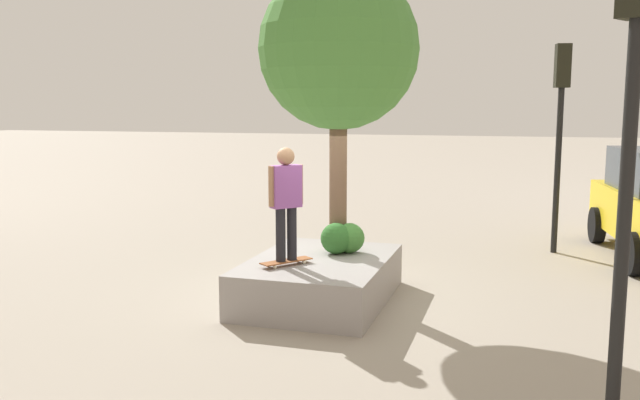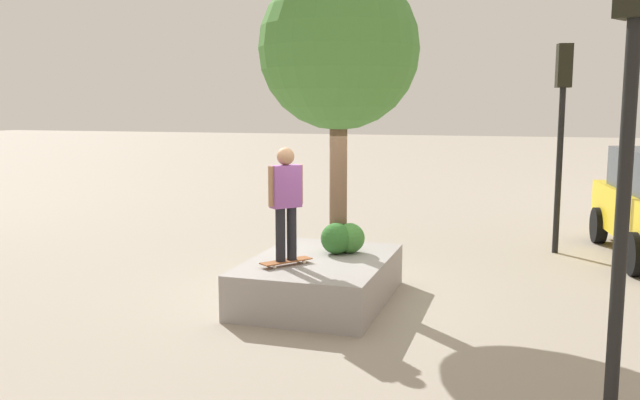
{
  "view_description": "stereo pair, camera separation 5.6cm",
  "coord_description": "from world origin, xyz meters",
  "views": [
    {
      "loc": [
        9.57,
        2.89,
        2.95
      ],
      "look_at": [
        0.14,
        -0.01,
        1.56
      ],
      "focal_mm": 37.27,
      "sensor_mm": 36.0,
      "label": 1
    },
    {
      "loc": [
        9.55,
        2.94,
        2.95
      ],
      "look_at": [
        0.14,
        -0.01,
        1.56
      ],
      "focal_mm": 37.27,
      "sensor_mm": 36.0,
      "label": 2
    }
  ],
  "objects": [
    {
      "name": "skateboarder",
      "position": [
        0.7,
        -0.35,
        1.68
      ],
      "size": [
        0.46,
        0.43,
        1.64
      ],
      "color": "black",
      "rests_on": "skateboard"
    },
    {
      "name": "ground_plane",
      "position": [
        0.0,
        0.0,
        0.0
      ],
      "size": [
        120.0,
        120.0,
        0.0
      ],
      "primitive_type": "plane",
      "color": "#9E9384"
    },
    {
      "name": "traffic_light_corner",
      "position": [
        3.5,
        3.73,
        3.08
      ],
      "size": [
        0.37,
        0.37,
        4.51
      ],
      "color": "black",
      "rests_on": "ground"
    },
    {
      "name": "traffic_light_median",
      "position": [
        -4.53,
        3.55,
        2.86
      ],
      "size": [
        0.36,
        0.32,
        4.17
      ],
      "color": "black",
      "rests_on": "ground"
    },
    {
      "name": "boxwood_shrub",
      "position": [
        -0.39,
        0.32,
        0.9
      ],
      "size": [
        0.47,
        0.47,
        0.47
      ],
      "primitive_type": "sphere",
      "color": "#3D7A33",
      "rests_on": "planter_ledge"
    },
    {
      "name": "plaza_tree",
      "position": [
        -0.5,
        0.09,
        3.81
      ],
      "size": [
        2.5,
        2.5,
        4.42
      ],
      "color": "brown",
      "rests_on": "planter_ledge"
    },
    {
      "name": "hedge_clump",
      "position": [
        -0.25,
        0.13,
        0.91
      ],
      "size": [
        0.49,
        0.49,
        0.49
      ],
      "primitive_type": "sphere",
      "color": "#2D6628",
      "rests_on": "planter_ledge"
    },
    {
      "name": "skateboard",
      "position": [
        0.7,
        -0.35,
        0.72
      ],
      "size": [
        0.77,
        0.64,
        0.07
      ],
      "color": "brown",
      "rests_on": "planter_ledge"
    },
    {
      "name": "planter_ledge",
      "position": [
        0.14,
        -0.01,
        0.33
      ],
      "size": [
        2.86,
        2.01,
        0.66
      ],
      "primitive_type": "cube",
      "color": "gray",
      "rests_on": "ground"
    }
  ]
}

